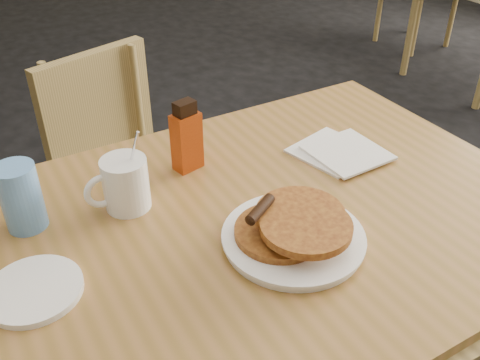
% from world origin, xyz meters
% --- Properties ---
extents(main_table, '(1.29, 0.88, 0.75)m').
position_xyz_m(main_table, '(0.04, 0.05, 0.71)').
color(main_table, '#9C6B37').
rests_on(main_table, floor).
extents(chair_main_far, '(0.46, 0.47, 0.83)m').
position_xyz_m(chair_main_far, '(0.01, 0.77, 0.49)').
color(chair_main_far, '#A88D4F').
rests_on(chair_main_far, floor).
extents(pancake_plate, '(0.26, 0.26, 0.08)m').
position_xyz_m(pancake_plate, '(0.09, -0.05, 0.77)').
color(pancake_plate, white).
rests_on(pancake_plate, main_table).
extents(coffee_mug, '(0.13, 0.09, 0.17)m').
position_xyz_m(coffee_mug, '(-0.13, 0.21, 0.81)').
color(coffee_mug, white).
rests_on(coffee_mug, main_table).
extents(syrup_bottle, '(0.07, 0.05, 0.16)m').
position_xyz_m(syrup_bottle, '(0.04, 0.27, 0.82)').
color(syrup_bottle, maroon).
rests_on(syrup_bottle, main_table).
extents(napkin_stack, '(0.20, 0.21, 0.01)m').
position_xyz_m(napkin_stack, '(0.36, 0.14, 0.76)').
color(napkin_stack, white).
rests_on(napkin_stack, main_table).
extents(blue_tumbler, '(0.09, 0.09, 0.13)m').
position_xyz_m(blue_tumbler, '(-0.31, 0.25, 0.82)').
color(blue_tumbler, '#619CE4').
rests_on(blue_tumbler, main_table).
extents(side_saucer, '(0.19, 0.19, 0.01)m').
position_xyz_m(side_saucer, '(-0.35, 0.06, 0.76)').
color(side_saucer, white).
rests_on(side_saucer, main_table).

